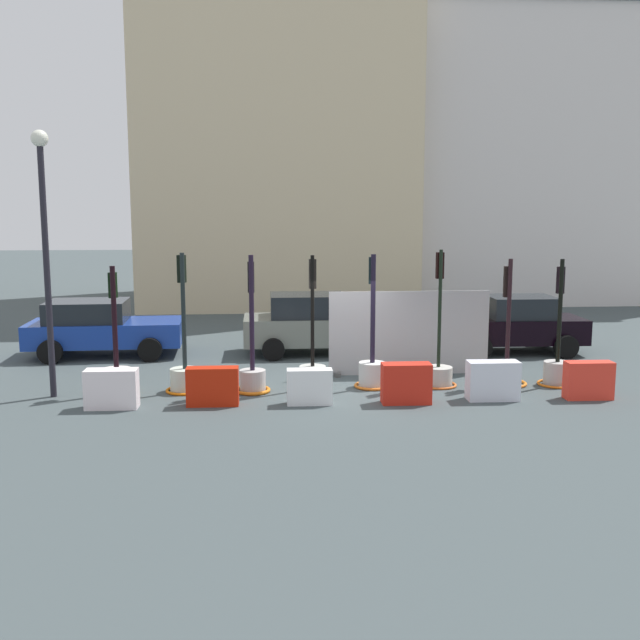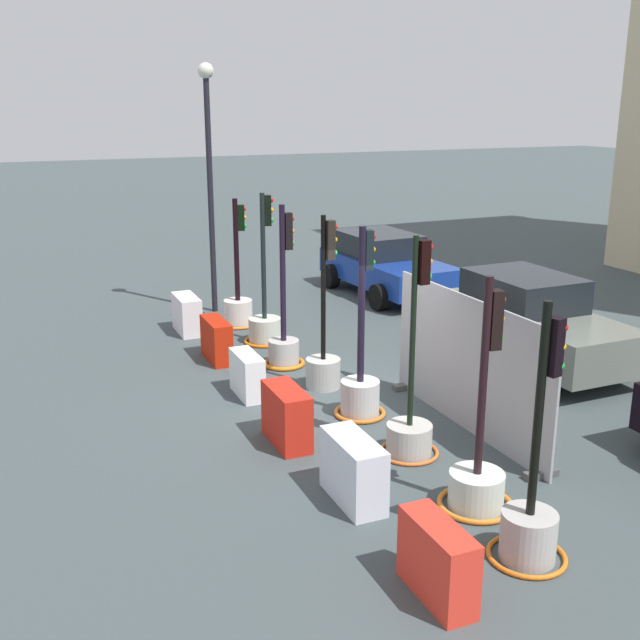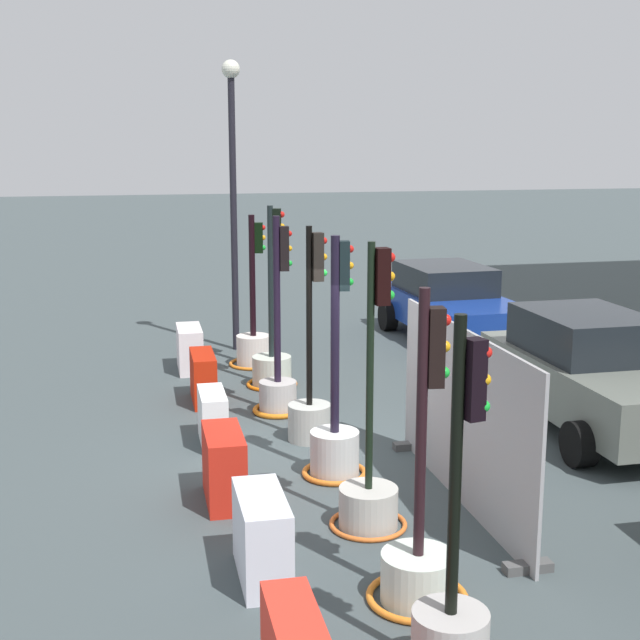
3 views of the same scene
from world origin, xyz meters
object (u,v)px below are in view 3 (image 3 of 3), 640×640
at_px(traffic_light_5, 369,486).
at_px(construction_barrier_3, 224,467).
at_px(traffic_light_4, 335,437).
at_px(construction_barrier_2, 213,418).
at_px(construction_barrier_4, 262,537).
at_px(street_lamp_post, 233,171).
at_px(traffic_light_0, 254,341).
at_px(traffic_light_3, 310,402).
at_px(car_blue_estate, 450,303).
at_px(traffic_light_2, 278,381).
at_px(construction_barrier_0, 190,349).
at_px(traffic_light_1, 272,358).
at_px(car_grey_saloon, 592,373).
at_px(traffic_light_6, 419,555).
at_px(construction_barrier_1, 203,378).
at_px(traffic_light_7, 451,623).

height_order(traffic_light_5, construction_barrier_3, traffic_light_5).
distance_m(traffic_light_4, construction_barrier_2, 2.10).
bearing_deg(construction_barrier_4, street_lamp_post, 174.02).
distance_m(traffic_light_0, traffic_light_3, 4.44).
relative_size(traffic_light_0, car_blue_estate, 0.67).
distance_m(traffic_light_2, construction_barrier_0, 3.14).
bearing_deg(traffic_light_4, construction_barrier_0, -166.18).
height_order(traffic_light_1, street_lamp_post, street_lamp_post).
xyz_separation_m(traffic_light_2, traffic_light_4, (2.79, 0.24, -0.01)).
distance_m(construction_barrier_2, car_grey_saloon, 5.65).
distance_m(traffic_light_0, traffic_light_6, 9.05).
bearing_deg(car_grey_saloon, construction_barrier_2, -95.60).
relative_size(traffic_light_2, traffic_light_3, 1.01).
relative_size(construction_barrier_0, car_grey_saloon, 0.25).
relative_size(traffic_light_1, street_lamp_post, 0.55).
xyz_separation_m(construction_barrier_1, construction_barrier_2, (2.06, -0.06, -0.03)).
distance_m(traffic_light_0, traffic_light_4, 5.84).
distance_m(traffic_light_7, car_blue_estate, 12.34).
bearing_deg(construction_barrier_0, traffic_light_7, 7.21).
height_order(traffic_light_6, construction_barrier_4, traffic_light_6).
relative_size(construction_barrier_0, street_lamp_post, 0.19).
relative_size(traffic_light_2, construction_barrier_2, 3.22).
bearing_deg(construction_barrier_0, street_lamp_post, 144.42).
xyz_separation_m(traffic_light_2, construction_barrier_4, (5.24, -1.11, -0.09)).
bearing_deg(car_grey_saloon, traffic_light_6, -44.69).
distance_m(traffic_light_1, traffic_light_7, 8.72).
relative_size(traffic_light_1, construction_barrier_2, 3.27).
bearing_deg(construction_barrier_1, construction_barrier_0, -178.46).
height_order(traffic_light_4, car_blue_estate, traffic_light_4).
xyz_separation_m(traffic_light_1, traffic_light_6, (7.54, 0.09, -0.04)).
bearing_deg(construction_barrier_2, traffic_light_3, 83.54).
bearing_deg(construction_barrier_1, traffic_light_6, 11.28).
xyz_separation_m(traffic_light_4, construction_barrier_0, (-5.70, -1.40, -0.10)).
xyz_separation_m(traffic_light_1, traffic_light_4, (4.32, 0.07, 0.01)).
bearing_deg(construction_barrier_4, traffic_light_6, 60.79).
relative_size(traffic_light_6, construction_barrier_1, 2.72).
xyz_separation_m(construction_barrier_4, car_blue_estate, (-9.57, 5.67, 0.38)).
relative_size(traffic_light_6, construction_barrier_3, 2.82).
height_order(construction_barrier_3, construction_barrier_4, construction_barrier_3).
xyz_separation_m(traffic_light_1, traffic_light_3, (2.92, 0.05, 0.07)).
xyz_separation_m(traffic_light_3, traffic_light_7, (5.80, -0.10, -0.10)).
relative_size(traffic_light_7, street_lamp_post, 0.52).
relative_size(construction_barrier_0, construction_barrier_2, 1.12).
height_order(traffic_light_1, traffic_light_4, traffic_light_1).
height_order(traffic_light_2, construction_barrier_0, traffic_light_2).
relative_size(traffic_light_0, traffic_light_4, 0.93).
bearing_deg(car_blue_estate, traffic_light_1, -57.57).
distance_m(traffic_light_4, traffic_light_7, 4.40).
relative_size(construction_barrier_2, car_grey_saloon, 0.22).
relative_size(construction_barrier_1, street_lamp_post, 0.19).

